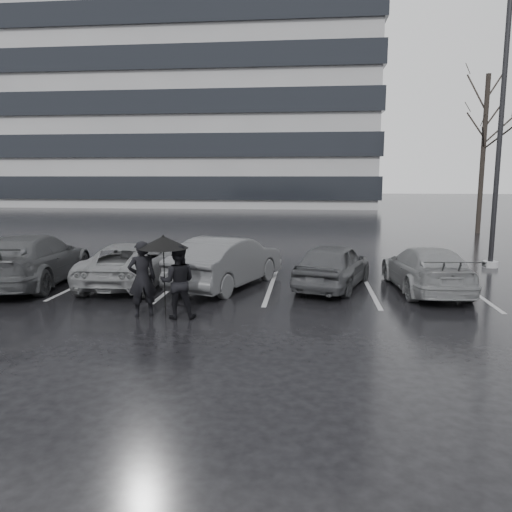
{
  "coord_description": "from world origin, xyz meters",
  "views": [
    {
      "loc": [
        1.66,
        -11.71,
        3.16
      ],
      "look_at": [
        0.31,
        1.0,
        1.1
      ],
      "focal_mm": 35.0,
      "sensor_mm": 36.0,
      "label": 1
    }
  ],
  "objects_px": {
    "car_west_c": "(32,260)",
    "lamp_post": "(500,139)",
    "pedestrian_left": "(142,279)",
    "car_west_b": "(132,264)",
    "car_main": "(333,265)",
    "car_east": "(426,269)",
    "tree_north": "(483,155)",
    "car_west_a": "(227,262)",
    "pedestrian_right": "(178,282)"
  },
  "relations": [
    {
      "from": "car_main",
      "to": "pedestrian_left",
      "type": "height_order",
      "value": "pedestrian_left"
    },
    {
      "from": "car_west_a",
      "to": "car_west_c",
      "type": "relative_size",
      "value": 0.86
    },
    {
      "from": "car_west_a",
      "to": "tree_north",
      "type": "height_order",
      "value": "tree_north"
    },
    {
      "from": "car_west_a",
      "to": "pedestrian_left",
      "type": "bearing_deg",
      "value": 86.36
    },
    {
      "from": "pedestrian_right",
      "to": "lamp_post",
      "type": "height_order",
      "value": "lamp_post"
    },
    {
      "from": "pedestrian_left",
      "to": "tree_north",
      "type": "relative_size",
      "value": 0.2
    },
    {
      "from": "pedestrian_left",
      "to": "lamp_post",
      "type": "relative_size",
      "value": 0.18
    },
    {
      "from": "car_east",
      "to": "car_main",
      "type": "bearing_deg",
      "value": -7.65
    },
    {
      "from": "car_east",
      "to": "tree_north",
      "type": "distance_m",
      "value": 16.39
    },
    {
      "from": "car_main",
      "to": "pedestrian_left",
      "type": "xyz_separation_m",
      "value": [
        -4.43,
        -3.4,
        0.22
      ]
    },
    {
      "from": "car_main",
      "to": "tree_north",
      "type": "bearing_deg",
      "value": -103.08
    },
    {
      "from": "car_west_c",
      "to": "pedestrian_right",
      "type": "distance_m",
      "value": 5.91
    },
    {
      "from": "car_main",
      "to": "car_west_a",
      "type": "distance_m",
      "value": 3.03
    },
    {
      "from": "car_west_c",
      "to": "car_east",
      "type": "height_order",
      "value": "car_west_c"
    },
    {
      "from": "pedestrian_left",
      "to": "pedestrian_right",
      "type": "xyz_separation_m",
      "value": [
        0.84,
        -0.06,
        -0.04
      ]
    },
    {
      "from": "car_west_c",
      "to": "lamp_post",
      "type": "distance_m",
      "value": 15.42
    },
    {
      "from": "car_west_c",
      "to": "lamp_post",
      "type": "xyz_separation_m",
      "value": [
        14.34,
        4.35,
        3.64
      ]
    },
    {
      "from": "pedestrian_left",
      "to": "lamp_post",
      "type": "distance_m",
      "value": 12.87
    },
    {
      "from": "car_main",
      "to": "car_east",
      "type": "bearing_deg",
      "value": -165.97
    },
    {
      "from": "car_west_b",
      "to": "tree_north",
      "type": "xyz_separation_m",
      "value": [
        14.47,
        14.82,
        3.63
      ]
    },
    {
      "from": "car_main",
      "to": "car_west_a",
      "type": "relative_size",
      "value": 0.87
    },
    {
      "from": "pedestrian_right",
      "to": "lamp_post",
      "type": "distance_m",
      "value": 12.27
    },
    {
      "from": "pedestrian_right",
      "to": "lamp_post",
      "type": "relative_size",
      "value": 0.17
    },
    {
      "from": "car_west_c",
      "to": "lamp_post",
      "type": "bearing_deg",
      "value": -169.7
    },
    {
      "from": "lamp_post",
      "to": "tree_north",
      "type": "relative_size",
      "value": 1.13
    },
    {
      "from": "car_west_a",
      "to": "lamp_post",
      "type": "bearing_deg",
      "value": -135.47
    },
    {
      "from": "tree_north",
      "to": "car_main",
      "type": "bearing_deg",
      "value": -120.55
    },
    {
      "from": "car_west_c",
      "to": "pedestrian_left",
      "type": "height_order",
      "value": "pedestrian_left"
    },
    {
      "from": "car_main",
      "to": "pedestrian_left",
      "type": "bearing_deg",
      "value": 54.98
    },
    {
      "from": "car_east",
      "to": "tree_north",
      "type": "xyz_separation_m",
      "value": [
        6.1,
        14.77,
        3.63
      ]
    },
    {
      "from": "car_west_c",
      "to": "pedestrian_left",
      "type": "bearing_deg",
      "value": 139.61
    },
    {
      "from": "pedestrian_left",
      "to": "tree_north",
      "type": "height_order",
      "value": "tree_north"
    },
    {
      "from": "pedestrian_left",
      "to": "lamp_post",
      "type": "xyz_separation_m",
      "value": [
        10.05,
        7.23,
        3.52
      ]
    },
    {
      "from": "car_west_c",
      "to": "tree_north",
      "type": "height_order",
      "value": "tree_north"
    },
    {
      "from": "car_west_b",
      "to": "car_west_c",
      "type": "height_order",
      "value": "car_west_c"
    },
    {
      "from": "car_west_c",
      "to": "lamp_post",
      "type": "height_order",
      "value": "lamp_post"
    },
    {
      "from": "car_west_b",
      "to": "car_east",
      "type": "xyz_separation_m",
      "value": [
        8.37,
        0.05,
        -0.0
      ]
    },
    {
      "from": "tree_north",
      "to": "lamp_post",
      "type": "bearing_deg",
      "value": -105.58
    },
    {
      "from": "car_main",
      "to": "pedestrian_right",
      "type": "relative_size",
      "value": 2.31
    },
    {
      "from": "pedestrian_left",
      "to": "car_west_b",
      "type": "bearing_deg",
      "value": -92.44
    },
    {
      "from": "car_west_a",
      "to": "pedestrian_left",
      "type": "height_order",
      "value": "pedestrian_left"
    },
    {
      "from": "car_west_c",
      "to": "lamp_post",
      "type": "relative_size",
      "value": 0.54
    },
    {
      "from": "car_main",
      "to": "car_east",
      "type": "xyz_separation_m",
      "value": [
        2.53,
        -0.15,
        -0.03
      ]
    },
    {
      "from": "car_west_b",
      "to": "lamp_post",
      "type": "bearing_deg",
      "value": -161.49
    },
    {
      "from": "car_west_b",
      "to": "pedestrian_left",
      "type": "xyz_separation_m",
      "value": [
        1.4,
        -3.2,
        0.24
      ]
    },
    {
      "from": "car_main",
      "to": "pedestrian_left",
      "type": "distance_m",
      "value": 5.59
    },
    {
      "from": "car_west_a",
      "to": "tree_north",
      "type": "relative_size",
      "value": 0.52
    },
    {
      "from": "pedestrian_right",
      "to": "tree_north",
      "type": "xyz_separation_m",
      "value": [
        12.22,
        18.08,
        3.43
      ]
    },
    {
      "from": "pedestrian_right",
      "to": "car_east",
      "type": "bearing_deg",
      "value": -160.65
    },
    {
      "from": "car_west_a",
      "to": "pedestrian_left",
      "type": "xyz_separation_m",
      "value": [
        -1.41,
        -3.25,
        0.14
      ]
    }
  ]
}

